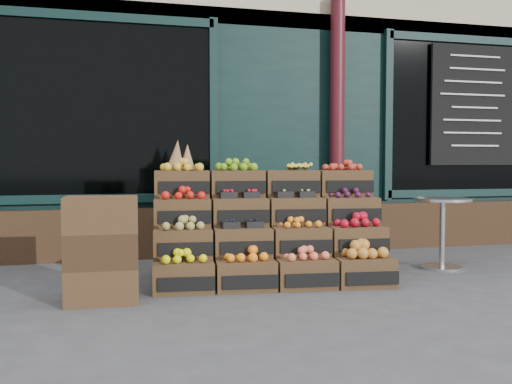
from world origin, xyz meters
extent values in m
plane|color=#444447|center=(0.00, 0.00, 0.00)|extent=(60.00, 60.00, 0.00)
cube|color=black|center=(0.00, 5.20, 2.40)|extent=(12.00, 6.00, 4.80)
cube|color=black|center=(0.00, 2.25, 1.50)|extent=(12.00, 0.12, 3.00)
cube|color=#342215|center=(0.00, 2.18, 0.30)|extent=(12.00, 0.18, 0.60)
cube|color=black|center=(-1.60, 2.18, 1.75)|extent=(2.40, 0.06, 2.00)
cube|color=black|center=(3.20, 2.18, 1.75)|extent=(2.40, 0.06, 2.00)
cylinder|color=#430F16|center=(1.20, 2.05, 1.60)|extent=(0.18, 0.18, 3.20)
cube|color=black|center=(3.20, 2.10, 1.90)|extent=(1.30, 0.04, 1.60)
cube|color=#46301B|center=(-0.95, 0.34, 0.13)|extent=(0.56, 0.42, 0.26)
cube|color=black|center=(-0.97, 0.15, 0.11)|extent=(0.48, 0.07, 0.12)
cube|color=#E1DD07|center=(-0.95, 0.34, 0.31)|extent=(0.45, 0.32, 0.08)
cube|color=#46301B|center=(-0.41, 0.28, 0.13)|extent=(0.56, 0.42, 0.26)
cube|color=black|center=(-0.43, 0.09, 0.11)|extent=(0.48, 0.07, 0.12)
cube|color=orange|center=(-0.41, 0.28, 0.31)|extent=(0.45, 0.32, 0.09)
cube|color=#46301B|center=(0.14, 0.22, 0.13)|extent=(0.56, 0.42, 0.26)
cube|color=black|center=(0.12, 0.03, 0.11)|extent=(0.48, 0.07, 0.12)
cube|color=#EF684A|center=(0.14, 0.22, 0.31)|extent=(0.45, 0.32, 0.08)
cube|color=#46301B|center=(0.68, 0.16, 0.13)|extent=(0.56, 0.42, 0.26)
cube|color=black|center=(0.66, -0.03, 0.11)|extent=(0.48, 0.07, 0.12)
cube|color=#BF7729|center=(0.68, 0.16, 0.33)|extent=(0.45, 0.32, 0.12)
cube|color=#46301B|center=(-0.93, 0.56, 0.40)|extent=(0.56, 0.42, 0.26)
cube|color=black|center=(-0.95, 0.37, 0.37)|extent=(0.48, 0.07, 0.12)
cube|color=olive|center=(-0.93, 0.56, 0.57)|extent=(0.45, 0.32, 0.09)
cube|color=#46301B|center=(-0.38, 0.50, 0.40)|extent=(0.56, 0.42, 0.26)
cube|color=black|center=(-0.40, 0.31, 0.37)|extent=(0.48, 0.07, 0.12)
cube|color=black|center=(-0.38, 0.50, 0.54)|extent=(0.45, 0.32, 0.03)
cube|color=#46301B|center=(0.16, 0.44, 0.40)|extent=(0.56, 0.42, 0.26)
cube|color=black|center=(0.14, 0.25, 0.37)|extent=(0.48, 0.07, 0.12)
cube|color=orange|center=(0.16, 0.44, 0.56)|extent=(0.45, 0.32, 0.07)
cube|color=#46301B|center=(0.71, 0.38, 0.40)|extent=(0.56, 0.42, 0.26)
cube|color=black|center=(0.69, 0.19, 0.37)|extent=(0.48, 0.07, 0.12)
cube|color=#A10A1B|center=(0.71, 0.38, 0.58)|extent=(0.45, 0.32, 0.10)
cube|color=#46301B|center=(-0.90, 0.79, 0.66)|extent=(0.56, 0.42, 0.26)
cube|color=black|center=(-0.92, 0.59, 0.63)|extent=(0.48, 0.07, 0.12)
cube|color=red|center=(-0.90, 0.79, 0.84)|extent=(0.45, 0.32, 0.09)
cube|color=#46301B|center=(-0.36, 0.73, 0.66)|extent=(0.56, 0.42, 0.26)
cube|color=black|center=(-0.38, 0.53, 0.63)|extent=(0.48, 0.07, 0.12)
cube|color=red|center=(-0.36, 0.73, 0.81)|extent=(0.45, 0.32, 0.04)
cube|color=#46301B|center=(0.19, 0.67, 0.66)|extent=(0.56, 0.42, 0.26)
cube|color=black|center=(0.17, 0.47, 0.63)|extent=(0.48, 0.07, 0.12)
cube|color=#72A637|center=(0.19, 0.67, 0.81)|extent=(0.45, 0.32, 0.03)
cube|color=#46301B|center=(0.73, 0.61, 0.66)|extent=(0.56, 0.42, 0.26)
cube|color=black|center=(0.71, 0.41, 0.63)|extent=(0.48, 0.07, 0.12)
cube|color=#38102B|center=(0.73, 0.61, 0.83)|extent=(0.45, 0.32, 0.07)
cube|color=#46301B|center=(-0.88, 1.01, 0.92)|extent=(0.56, 0.42, 0.26)
cube|color=black|center=(-0.90, 0.81, 0.90)|extent=(0.48, 0.07, 0.12)
cube|color=gold|center=(-0.88, 1.01, 1.10)|extent=(0.45, 0.32, 0.09)
cube|color=#46301B|center=(-0.33, 0.95, 0.92)|extent=(0.56, 0.42, 0.26)
cube|color=black|center=(-0.35, 0.75, 0.90)|extent=(0.48, 0.07, 0.12)
cube|color=#629317|center=(-0.33, 0.95, 1.10)|extent=(0.45, 0.32, 0.09)
cube|color=#46301B|center=(0.21, 0.89, 0.92)|extent=(0.56, 0.42, 0.26)
cube|color=black|center=(0.19, 0.69, 0.90)|extent=(0.48, 0.07, 0.12)
cube|color=gold|center=(0.21, 0.89, 1.10)|extent=(0.45, 0.32, 0.08)
cube|color=#46301B|center=(0.76, 0.83, 0.92)|extent=(0.56, 0.42, 0.26)
cube|color=black|center=(0.74, 0.63, 0.90)|extent=(0.48, 0.07, 0.12)
cube|color=#AC2F20|center=(0.76, 0.83, 1.10)|extent=(0.45, 0.32, 0.08)
cube|color=#342215|center=(-0.11, 0.47, 0.13)|extent=(2.20, 0.60, 0.26)
cube|color=#342215|center=(-0.09, 0.70, 0.26)|extent=(2.20, 0.60, 0.53)
cube|color=#342215|center=(-0.06, 0.92, 0.40)|extent=(2.20, 0.60, 0.79)
cone|color=olive|center=(-0.93, 1.01, 1.21)|extent=(0.18, 0.18, 0.30)
cone|color=olive|center=(-0.82, 1.05, 1.19)|extent=(0.16, 0.16, 0.26)
cube|color=#46301B|center=(-1.64, 0.13, 0.14)|extent=(0.59, 0.42, 0.29)
cube|color=#342215|center=(-1.64, 0.13, 0.43)|extent=(0.59, 0.42, 0.29)
cube|color=#46301B|center=(-1.64, 0.13, 0.72)|extent=(0.59, 0.42, 0.29)
cylinder|color=silver|center=(1.86, 0.72, 0.02)|extent=(0.44, 0.44, 0.03)
cylinder|color=silver|center=(1.86, 0.72, 0.37)|extent=(0.06, 0.06, 0.72)
cylinder|color=silver|center=(1.86, 0.72, 0.74)|extent=(0.60, 0.60, 0.03)
imported|color=#17532E|center=(-1.43, 2.69, 1.03)|extent=(0.89, 0.74, 2.07)
camera|label=1|loc=(-1.58, -4.62, 1.14)|focal=40.00mm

